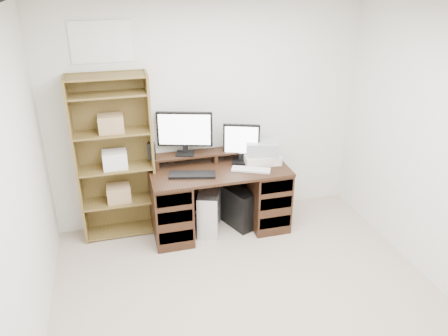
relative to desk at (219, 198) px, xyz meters
name	(u,v)px	position (x,y,z in m)	size (l,w,h in m)	color
room	(273,199)	(-0.03, -1.64, 0.86)	(3.54, 4.04, 2.54)	#BBA591
desk	(219,198)	(0.00, 0.00, 0.00)	(1.50, 0.70, 0.75)	black
riser_shelf	(214,153)	(0.00, 0.21, 0.45)	(1.40, 0.22, 0.12)	black
monitor_wide	(185,131)	(-0.32, 0.22, 0.75)	(0.59, 0.23, 0.48)	black
monitor_small	(241,142)	(0.29, 0.11, 0.60)	(0.39, 0.21, 0.44)	black
speaker	(152,151)	(-0.69, 0.17, 0.57)	(0.08, 0.08, 0.19)	black
keyboard_black	(192,175)	(-0.32, -0.11, 0.37)	(0.49, 0.16, 0.03)	black
keyboard_white	(251,170)	(0.32, -0.14, 0.37)	(0.41, 0.13, 0.02)	silver
mouse	(277,164)	(0.63, -0.10, 0.38)	(0.08, 0.05, 0.03)	white
printer	(261,158)	(0.50, 0.04, 0.41)	(0.39, 0.29, 0.10)	beige
basket	(262,148)	(0.50, 0.04, 0.53)	(0.34, 0.25, 0.15)	#94999E
tower_silver	(209,209)	(-0.11, 0.00, -0.14)	(0.22, 0.50, 0.50)	silver
tower_black	(237,207)	(0.22, 0.00, -0.16)	(0.35, 0.50, 0.46)	black
bookshelf	(115,157)	(-1.08, 0.21, 0.53)	(0.80, 0.30, 1.80)	brown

